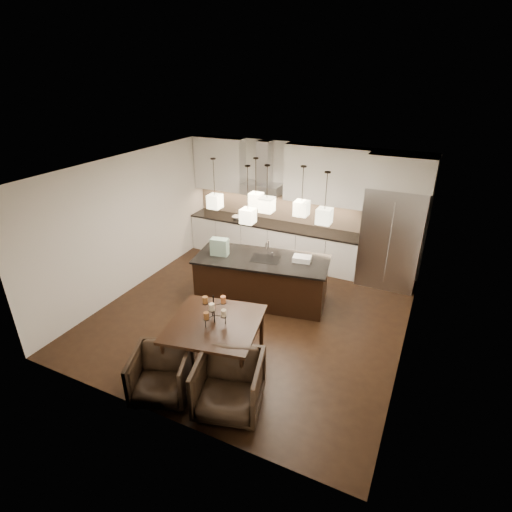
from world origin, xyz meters
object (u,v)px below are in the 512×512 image
at_px(island_body, 262,280).
at_px(armchair_left, 161,375).
at_px(armchair_right, 229,385).
at_px(refrigerator, 391,237).
at_px(dining_table, 216,344).

xyz_separation_m(island_body, armchair_left, (-0.18, -3.00, -0.07)).
xyz_separation_m(island_body, armchair_right, (0.80, -2.80, -0.03)).
xyz_separation_m(refrigerator, island_body, (-2.15, -1.80, -0.63)).
bearing_deg(armchair_right, dining_table, 116.30).
bearing_deg(island_body, armchair_left, -103.40).
bearing_deg(refrigerator, armchair_right, -106.40).
relative_size(refrigerator, island_body, 0.85).
xyz_separation_m(refrigerator, armchair_left, (-2.34, -4.80, -0.71)).
height_order(dining_table, armchair_left, dining_table).
relative_size(dining_table, armchair_right, 1.49).
bearing_deg(dining_table, refrigerator, 51.78).
xyz_separation_m(island_body, dining_table, (0.18, -2.11, -0.04)).
height_order(dining_table, armchair_right, armchair_right).
bearing_deg(dining_table, armchair_left, -123.62).
distance_m(island_body, armchair_right, 2.92).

